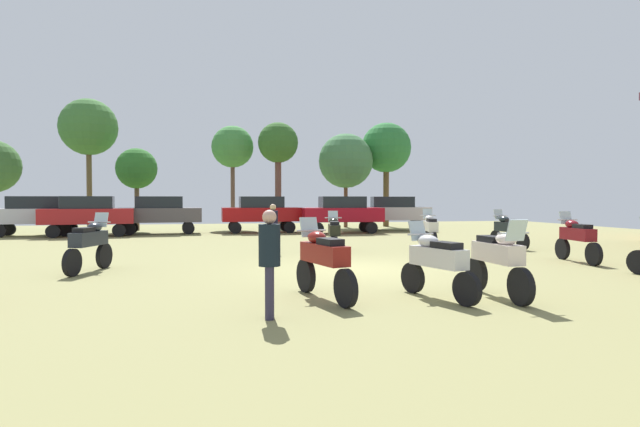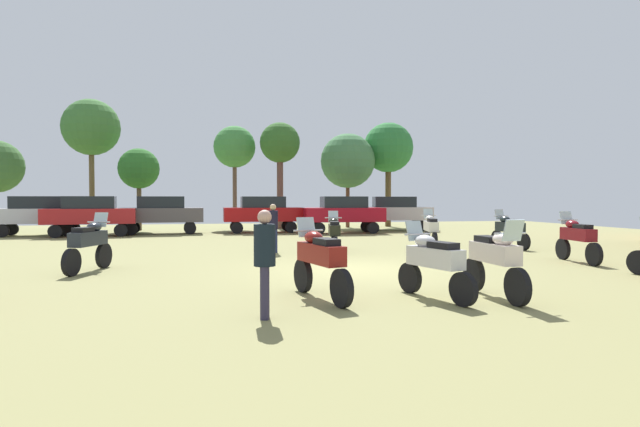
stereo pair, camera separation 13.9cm
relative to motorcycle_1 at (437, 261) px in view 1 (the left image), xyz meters
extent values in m
cube|color=olive|center=(-0.39, 4.15, -0.71)|extent=(44.00, 52.00, 0.02)
cylinder|color=black|center=(-0.20, 0.68, -0.40)|extent=(0.29, 0.61, 0.60)
cylinder|color=black|center=(0.22, -0.73, -0.40)|extent=(0.29, 0.61, 0.60)
cube|color=silver|center=(0.01, -0.03, 0.08)|extent=(0.70, 1.30, 0.36)
ellipsoid|color=silver|center=(-0.07, 0.24, 0.36)|extent=(0.44, 0.55, 0.24)
cube|color=black|center=(0.07, -0.24, 0.32)|extent=(0.45, 0.62, 0.12)
cube|color=silver|center=(-0.16, 0.54, 0.54)|extent=(0.39, 0.25, 0.39)
cylinder|color=#B7B7BC|center=(-0.14, 0.45, 0.48)|extent=(0.60, 0.21, 0.04)
cylinder|color=black|center=(1.16, -0.89, -0.37)|extent=(0.13, 0.68, 0.68)
cylinder|color=black|center=(1.15, 0.60, -0.37)|extent=(0.13, 0.68, 0.68)
cube|color=silver|center=(1.15, -0.14, 0.15)|extent=(0.37, 1.27, 0.36)
ellipsoid|color=silver|center=(1.16, -0.43, 0.43)|extent=(0.32, 0.48, 0.24)
cube|color=black|center=(1.15, 0.08, 0.39)|extent=(0.30, 0.56, 0.12)
cube|color=silver|center=(1.16, -0.75, 0.61)|extent=(0.36, 0.16, 0.39)
cylinder|color=#B7B7BC|center=(1.16, -0.65, 0.55)|extent=(0.62, 0.04, 0.04)
cylinder|color=black|center=(0.26, 9.40, -0.40)|extent=(0.22, 0.61, 0.60)
cylinder|color=black|center=(-0.01, 7.87, -0.40)|extent=(0.22, 0.61, 0.60)
cube|color=black|center=(0.12, 8.64, 0.08)|extent=(0.58, 1.36, 0.36)
ellipsoid|color=black|center=(0.17, 8.93, 0.36)|extent=(0.40, 0.53, 0.24)
cube|color=black|center=(0.08, 8.41, 0.32)|extent=(0.39, 0.60, 0.12)
cube|color=silver|center=(0.23, 9.25, 0.54)|extent=(0.38, 0.21, 0.39)
cylinder|color=#B7B7BC|center=(0.21, 9.16, 0.48)|extent=(0.62, 0.14, 0.04)
cylinder|color=black|center=(-2.27, 1.18, -0.37)|extent=(0.28, 0.68, 0.67)
cylinder|color=black|center=(-1.87, -0.40, -0.37)|extent=(0.28, 0.68, 0.67)
cube|color=maroon|center=(-2.07, 0.39, 0.15)|extent=(0.69, 1.43, 0.36)
ellipsoid|color=maroon|center=(-2.15, 0.70, 0.43)|extent=(0.43, 0.54, 0.24)
cube|color=black|center=(-2.01, 0.16, 0.39)|extent=(0.43, 0.62, 0.12)
cube|color=silver|center=(-2.23, 1.03, 0.61)|extent=(0.39, 0.24, 0.39)
cylinder|color=#B7B7BC|center=(-2.21, 0.93, 0.55)|extent=(0.61, 0.19, 0.04)
cylinder|color=black|center=(6.87, 9.33, -0.39)|extent=(0.16, 0.63, 0.63)
cylinder|color=black|center=(6.96, 7.70, -0.39)|extent=(0.16, 0.63, 0.63)
cube|color=#20292D|center=(6.91, 8.51, 0.10)|extent=(0.44, 1.41, 0.36)
ellipsoid|color=#20292D|center=(6.90, 8.82, 0.38)|extent=(0.35, 0.50, 0.24)
cube|color=black|center=(6.93, 8.27, 0.34)|extent=(0.33, 0.58, 0.12)
cube|color=silver|center=(6.87, 9.17, 0.56)|extent=(0.37, 0.17, 0.39)
cylinder|color=#B7B7BC|center=(6.88, 9.06, 0.50)|extent=(0.62, 0.07, 0.04)
cylinder|color=black|center=(6.24, 1.81, -0.40)|extent=(0.27, 0.62, 0.61)
cylinder|color=black|center=(4.30, 10.15, -0.38)|extent=(0.27, 0.65, 0.64)
cylinder|color=black|center=(3.91, 8.59, -0.38)|extent=(0.27, 0.65, 0.64)
cube|color=silver|center=(4.11, 9.37, 0.12)|extent=(0.68, 1.41, 0.36)
ellipsoid|color=silver|center=(4.18, 9.67, 0.40)|extent=(0.43, 0.54, 0.24)
cube|color=black|center=(4.05, 9.14, 0.36)|extent=(0.43, 0.62, 0.12)
cube|color=silver|center=(4.26, 10.00, 0.58)|extent=(0.39, 0.24, 0.39)
cylinder|color=#B7B7BC|center=(4.24, 9.90, 0.52)|extent=(0.61, 0.19, 0.04)
cylinder|color=black|center=(6.50, 4.96, -0.38)|extent=(0.20, 0.66, 0.65)
cylinder|color=black|center=(6.31, 3.42, -0.38)|extent=(0.20, 0.66, 0.65)
cube|color=maroon|center=(6.40, 4.19, 0.13)|extent=(0.52, 1.35, 0.36)
ellipsoid|color=maroon|center=(6.44, 4.49, 0.41)|extent=(0.38, 0.51, 0.24)
cube|color=black|center=(6.38, 3.96, 0.37)|extent=(0.37, 0.59, 0.12)
cube|color=silver|center=(6.48, 4.81, 0.59)|extent=(0.38, 0.19, 0.39)
cylinder|color=#B7B7BC|center=(6.47, 4.71, 0.53)|extent=(0.62, 0.11, 0.04)
cylinder|color=black|center=(-6.95, 5.78, -0.37)|extent=(0.32, 0.68, 0.67)
cylinder|color=black|center=(-7.40, 4.36, -0.37)|extent=(0.32, 0.68, 0.67)
cube|color=#232932|center=(-7.18, 5.07, 0.15)|extent=(0.72, 1.32, 0.36)
ellipsoid|color=#232932|center=(-7.09, 5.35, 0.43)|extent=(0.45, 0.55, 0.24)
cube|color=black|center=(-7.24, 4.86, 0.39)|extent=(0.45, 0.62, 0.12)
cube|color=silver|center=(-6.99, 5.65, 0.61)|extent=(0.39, 0.25, 0.39)
cylinder|color=#B7B7BC|center=(-7.02, 5.56, 0.55)|extent=(0.60, 0.22, 0.04)
cylinder|color=black|center=(4.70, 19.05, -0.38)|extent=(0.67, 0.33, 0.64)
cylinder|color=black|center=(4.97, 20.46, -0.38)|extent=(0.67, 0.33, 0.64)
cylinder|color=black|center=(7.58, 18.51, -0.38)|extent=(0.67, 0.33, 0.64)
cylinder|color=black|center=(7.84, 19.93, -0.38)|extent=(0.67, 0.33, 0.64)
cube|color=#B3ACB3|center=(6.27, 19.49, 0.31)|extent=(4.56, 2.56, 0.75)
cube|color=black|center=(6.27, 19.49, 0.99)|extent=(2.62, 1.99, 0.61)
cylinder|color=black|center=(-2.86, 18.66, -0.38)|extent=(0.64, 0.23, 0.64)
cylinder|color=black|center=(-2.88, 20.10, -0.38)|extent=(0.64, 0.23, 0.64)
cylinder|color=black|center=(0.06, 18.70, -0.38)|extent=(0.64, 0.23, 0.64)
cylinder|color=black|center=(0.04, 20.14, -0.38)|extent=(0.64, 0.23, 0.64)
cube|color=#9C0D10|center=(-1.41, 19.40, 0.31)|extent=(4.32, 1.86, 0.75)
cube|color=black|center=(-1.41, 19.40, 0.99)|extent=(2.39, 1.61, 0.61)
cylinder|color=black|center=(-11.49, 17.44, -0.38)|extent=(0.66, 0.29, 0.64)
cylinder|color=black|center=(-11.65, 18.87, -0.38)|extent=(0.66, 0.29, 0.64)
cylinder|color=black|center=(-8.58, 17.75, -0.38)|extent=(0.66, 0.29, 0.64)
cylinder|color=black|center=(-8.74, 19.18, -0.38)|extent=(0.66, 0.29, 0.64)
cube|color=maroon|center=(-10.12, 18.31, 0.31)|extent=(4.47, 2.25, 0.75)
cube|color=black|center=(-10.12, 18.31, 0.99)|extent=(2.52, 1.83, 0.61)
cylinder|color=black|center=(-14.25, 19.86, -0.38)|extent=(0.65, 0.26, 0.64)
cylinder|color=black|center=(-11.25, 18.60, -0.38)|extent=(0.65, 0.26, 0.64)
cylinder|color=black|center=(-11.33, 20.04, -0.38)|extent=(0.65, 0.26, 0.64)
cube|color=#B2B2C1|center=(-12.75, 19.23, 0.31)|extent=(4.40, 2.05, 0.75)
cube|color=black|center=(-12.75, 19.23, 0.99)|extent=(2.46, 1.72, 0.61)
cylinder|color=black|center=(1.35, 17.30, -0.38)|extent=(0.65, 0.25, 0.64)
cylinder|color=black|center=(1.41, 18.74, -0.38)|extent=(0.65, 0.25, 0.64)
cylinder|color=black|center=(4.27, 17.18, -0.38)|extent=(0.65, 0.25, 0.64)
cylinder|color=black|center=(4.33, 18.62, -0.38)|extent=(0.65, 0.25, 0.64)
cube|color=maroon|center=(2.84, 17.96, 0.31)|extent=(4.37, 1.98, 0.75)
cube|color=black|center=(2.84, 17.96, 0.99)|extent=(2.43, 1.68, 0.61)
cylinder|color=black|center=(-8.23, 18.62, -0.38)|extent=(0.65, 0.26, 0.64)
cylinder|color=black|center=(-8.31, 20.06, -0.38)|extent=(0.65, 0.26, 0.64)
cylinder|color=black|center=(-5.31, 18.78, -0.38)|extent=(0.65, 0.26, 0.64)
cylinder|color=black|center=(-5.39, 20.22, -0.38)|extent=(0.65, 0.26, 0.64)
cube|color=#4C454A|center=(-6.81, 19.42, 0.31)|extent=(4.39, 2.04, 0.75)
cube|color=black|center=(-6.81, 19.42, 0.99)|extent=(2.45, 1.72, 0.61)
cylinder|color=#1E264B|center=(-2.12, 8.68, -0.30)|extent=(0.14, 0.14, 0.82)
cylinder|color=#1E264B|center=(-1.95, 8.71, -0.30)|extent=(0.14, 0.14, 0.82)
cylinder|color=black|center=(-2.04, 8.69, 0.44)|extent=(0.39, 0.39, 0.65)
sphere|color=tan|center=(-2.04, 8.69, 0.87)|extent=(0.22, 0.22, 0.22)
cylinder|color=#2D2940|center=(-3.25, -0.99, -0.29)|extent=(0.14, 0.14, 0.82)
cylinder|color=#2D2940|center=(-3.22, -0.82, -0.29)|extent=(0.14, 0.14, 0.82)
cylinder|color=black|center=(-3.24, -0.91, 0.45)|extent=(0.38, 0.38, 0.65)
sphere|color=tan|center=(-3.24, -0.91, 0.88)|extent=(0.22, 0.22, 0.22)
cylinder|color=brown|center=(-2.77, 24.20, 1.60)|extent=(0.27, 0.27, 4.60)
sphere|color=#3E823B|center=(-2.77, 24.20, 4.50)|extent=(2.66, 2.66, 2.66)
cylinder|color=brown|center=(4.53, 23.51, 1.08)|extent=(0.25, 0.25, 3.57)
sphere|color=#407444|center=(4.53, 23.51, 3.66)|extent=(3.56, 3.56, 3.56)
cylinder|color=brown|center=(7.49, 23.98, 1.59)|extent=(0.39, 0.39, 4.58)
sphere|color=#2A7133|center=(7.49, 23.98, 4.63)|extent=(3.35, 3.35, 3.35)
cylinder|color=brown|center=(-11.26, 23.89, 2.00)|extent=(0.31, 0.31, 5.41)
sphere|color=#396D30|center=(-11.26, 23.89, 5.46)|extent=(3.35, 3.35, 3.35)
cylinder|color=brown|center=(-8.42, 22.84, 0.86)|extent=(0.27, 0.27, 3.13)
sphere|color=#2A6725|center=(-8.42, 22.84, 2.96)|extent=(2.38, 2.38, 2.38)
cylinder|color=brown|center=(0.00, 22.99, 1.71)|extent=(0.40, 0.40, 4.83)
sphere|color=#2F5E24|center=(0.00, 22.99, 4.69)|extent=(2.52, 2.52, 2.52)
camera|label=1|loc=(-4.12, -8.78, 1.17)|focal=28.54mm
camera|label=2|loc=(-3.98, -8.81, 1.17)|focal=28.54mm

